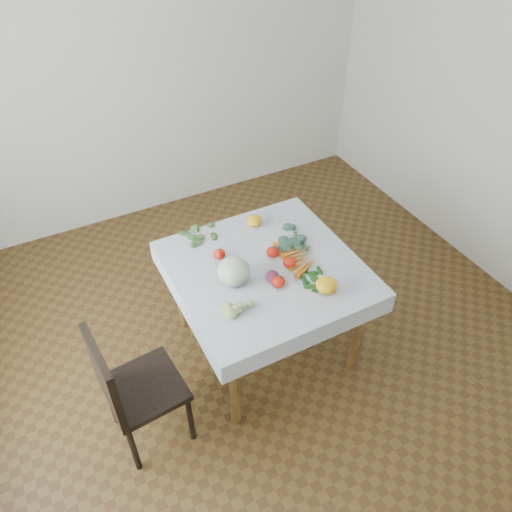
{
  "coord_description": "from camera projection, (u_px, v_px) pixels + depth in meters",
  "views": [
    {
      "loc": [
        -1.11,
        -1.99,
        2.83
      ],
      "look_at": [
        -0.04,
        0.05,
        0.82
      ],
      "focal_mm": 35.0,
      "sensor_mm": 36.0,
      "label": 1
    }
  ],
  "objects": [
    {
      "name": "ground",
      "position": [
        264.0,
        345.0,
        3.58
      ],
      "size": [
        4.0,
        4.0,
        0.0
      ],
      "primitive_type": "plane",
      "color": "brown"
    },
    {
      "name": "back_wall",
      "position": [
        149.0,
        65.0,
        4.02
      ],
      "size": [
        4.0,
        0.04,
        2.7
      ],
      "primitive_type": "cube",
      "color": "silver",
      "rests_on": "ground"
    },
    {
      "name": "table",
      "position": [
        266.0,
        279.0,
        3.15
      ],
      "size": [
        1.0,
        1.0,
        0.75
      ],
      "color": "brown",
      "rests_on": "ground"
    },
    {
      "name": "tablecloth",
      "position": [
        266.0,
        267.0,
        3.08
      ],
      "size": [
        1.12,
        1.12,
        0.01
      ],
      "primitive_type": "cube",
      "color": "white",
      "rests_on": "table"
    },
    {
      "name": "chair",
      "position": [
        128.0,
        386.0,
        2.71
      ],
      "size": [
        0.44,
        0.44,
        0.91
      ],
      "color": "black",
      "rests_on": "ground"
    },
    {
      "name": "cabbage",
      "position": [
        234.0,
        271.0,
        2.92
      ],
      "size": [
        0.21,
        0.21,
        0.17
      ],
      "primitive_type": "ellipsoid",
      "rotation": [
        0.0,
        0.0,
        0.07
      ],
      "color": "beige",
      "rests_on": "tablecloth"
    },
    {
      "name": "tomato_a",
      "position": [
        219.0,
        254.0,
        3.12
      ],
      "size": [
        0.09,
        0.09,
        0.07
      ],
      "primitive_type": "ellipsoid",
      "rotation": [
        0.0,
        0.0,
        0.15
      ],
      "color": "red",
      "rests_on": "tablecloth"
    },
    {
      "name": "tomato_b",
      "position": [
        290.0,
        263.0,
        3.06
      ],
      "size": [
        0.1,
        0.1,
        0.07
      ],
      "primitive_type": "ellipsoid",
      "rotation": [
        0.0,
        0.0,
        0.35
      ],
      "color": "red",
      "rests_on": "tablecloth"
    },
    {
      "name": "tomato_c",
      "position": [
        278.0,
        282.0,
        2.93
      ],
      "size": [
        0.11,
        0.11,
        0.07
      ],
      "primitive_type": "ellipsoid",
      "rotation": [
        0.0,
        0.0,
        0.41
      ],
      "color": "red",
      "rests_on": "tablecloth"
    },
    {
      "name": "tomato_d",
      "position": [
        273.0,
        252.0,
        3.13
      ],
      "size": [
        0.08,
        0.08,
        0.07
      ],
      "primitive_type": "ellipsoid",
      "rotation": [
        0.0,
        0.0,
        -0.05
      ],
      "color": "red",
      "rests_on": "tablecloth"
    },
    {
      "name": "heirloom_back",
      "position": [
        254.0,
        221.0,
        3.38
      ],
      "size": [
        0.11,
        0.11,
        0.07
      ],
      "primitive_type": "ellipsoid",
      "rotation": [
        0.0,
        0.0,
        -0.04
      ],
      "color": "#F4AB19",
      "rests_on": "tablecloth"
    },
    {
      "name": "heirloom_front",
      "position": [
        327.0,
        285.0,
        2.9
      ],
      "size": [
        0.14,
        0.14,
        0.09
      ],
      "primitive_type": "ellipsoid",
      "rotation": [
        0.0,
        0.0,
        -0.11
      ],
      "color": "#F4AB19",
      "rests_on": "tablecloth"
    },
    {
      "name": "onion_a",
      "position": [
        235.0,
        281.0,
        2.93
      ],
      "size": [
        0.1,
        0.1,
        0.08
      ],
      "primitive_type": "ellipsoid",
      "rotation": [
        0.0,
        0.0,
        0.09
      ],
      "color": "#5C1A34",
      "rests_on": "tablecloth"
    },
    {
      "name": "onion_b",
      "position": [
        272.0,
        276.0,
        2.97
      ],
      "size": [
        0.09,
        0.09,
        0.07
      ],
      "primitive_type": "ellipsoid",
      "rotation": [
        0.0,
        0.0,
        0.11
      ],
      "color": "#5C1A34",
      "rests_on": "tablecloth"
    },
    {
      "name": "tomatillo_cluster",
      "position": [
        240.0,
        310.0,
        2.78
      ],
      "size": [
        0.15,
        0.15,
        0.05
      ],
      "color": "#B0C672",
      "rests_on": "tablecloth"
    },
    {
      "name": "carrot_bunch",
      "position": [
        297.0,
        256.0,
        3.14
      ],
      "size": [
        0.21,
        0.36,
        0.03
      ],
      "color": "orange",
      "rests_on": "tablecloth"
    },
    {
      "name": "kale_bunch",
      "position": [
        286.0,
        238.0,
        3.26
      ],
      "size": [
        0.29,
        0.26,
        0.04
      ],
      "color": "#375A47",
      "rests_on": "tablecloth"
    },
    {
      "name": "basil_bunch",
      "position": [
        319.0,
        277.0,
        3.0
      ],
      "size": [
        0.23,
        0.2,
        0.01
      ],
      "color": "#1C5119",
      "rests_on": "tablecloth"
    },
    {
      "name": "dill_bunch",
      "position": [
        201.0,
        235.0,
        3.3
      ],
      "size": [
        0.24,
        0.18,
        0.02
      ],
      "color": "#477234",
      "rests_on": "tablecloth"
    }
  ]
}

